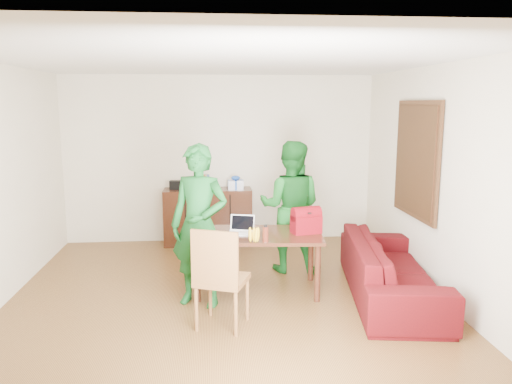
{
  "coord_description": "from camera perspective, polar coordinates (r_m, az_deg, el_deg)",
  "views": [
    {
      "loc": [
        -0.12,
        -5.38,
        2.26
      ],
      "look_at": [
        0.41,
        0.59,
        1.19
      ],
      "focal_mm": 35.0,
      "sensor_mm": 36.0,
      "label": 1
    }
  ],
  "objects": [
    {
      "name": "room",
      "position": [
        5.59,
        -3.64,
        0.36
      ],
      "size": [
        5.2,
        5.7,
        2.9
      ],
      "color": "#482912",
      "rests_on": "ground"
    },
    {
      "name": "table",
      "position": [
        6.02,
        0.17,
        -5.55
      ],
      "size": [
        1.6,
        0.99,
        0.72
      ],
      "rotation": [
        0.0,
        0.0,
        -0.09
      ],
      "color": "black",
      "rests_on": "ground"
    },
    {
      "name": "chair",
      "position": [
        5.19,
        -3.93,
        -11.94
      ],
      "size": [
        0.61,
        0.6,
        1.06
      ],
      "rotation": [
        0.0,
        0.0,
        -0.36
      ],
      "color": "brown",
      "rests_on": "ground"
    },
    {
      "name": "person_near",
      "position": [
        5.59,
        -6.5,
        -3.84
      ],
      "size": [
        0.78,
        0.65,
        1.82
      ],
      "primitive_type": "imported",
      "rotation": [
        0.0,
        0.0,
        -0.38
      ],
      "color": "#12531F",
      "rests_on": "ground"
    },
    {
      "name": "person_far",
      "position": [
        6.71,
        3.97,
        -1.69
      ],
      "size": [
        1.01,
        0.88,
        1.77
      ],
      "primitive_type": "imported",
      "rotation": [
        0.0,
        0.0,
        2.86
      ],
      "color": "#15601D",
      "rests_on": "ground"
    },
    {
      "name": "laptop",
      "position": [
        5.95,
        -1.79,
        -4.43
      ],
      "size": [
        0.33,
        0.27,
        0.21
      ],
      "rotation": [
        0.0,
        0.0,
        -0.24
      ],
      "color": "white",
      "rests_on": "table"
    },
    {
      "name": "bananas",
      "position": [
        5.63,
        -0.23,
        -5.39
      ],
      "size": [
        0.19,
        0.14,
        0.06
      ],
      "primitive_type": null,
      "rotation": [
        0.0,
        0.0,
        -0.17
      ],
      "color": "gold",
      "rests_on": "table"
    },
    {
      "name": "bottle",
      "position": [
        5.61,
        1.09,
        -4.75
      ],
      "size": [
        0.08,
        0.08,
        0.2
      ],
      "primitive_type": "cylinder",
      "rotation": [
        0.0,
        0.0,
        0.25
      ],
      "color": "#582114",
      "rests_on": "table"
    },
    {
      "name": "red_bag",
      "position": [
        6.01,
        5.74,
        -3.51
      ],
      "size": [
        0.38,
        0.27,
        0.25
      ],
      "primitive_type": "cube",
      "rotation": [
        0.0,
        0.0,
        0.23
      ],
      "color": "maroon",
      "rests_on": "table"
    },
    {
      "name": "sofa",
      "position": [
        6.13,
        15.14,
        -8.46
      ],
      "size": [
        1.23,
        2.42,
        0.68
      ],
      "primitive_type": "imported",
      "rotation": [
        0.0,
        0.0,
        1.43
      ],
      "color": "#340906",
      "rests_on": "ground"
    }
  ]
}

